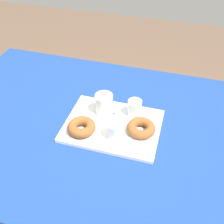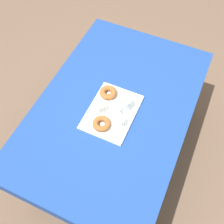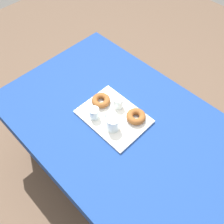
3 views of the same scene
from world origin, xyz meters
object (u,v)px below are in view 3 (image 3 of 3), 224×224
water_glass_near (94,114)px  sugar_donut_left (101,100)px  dining_table (120,129)px  donut_plate_right (136,119)px  sugar_donut_right (136,116)px  water_glass_far (118,103)px  tea_mug_left (113,123)px  serving_tray (114,117)px  donut_plate_left (101,103)px

water_glass_near → sugar_donut_left: size_ratio=0.65×
dining_table → donut_plate_right: bearing=49.9°
sugar_donut_left → sugar_donut_right: 0.25m
water_glass_far → sugar_donut_left: 0.11m
tea_mug_left → water_glass_near: (-0.13, -0.02, -0.01)m
water_glass_near → sugar_donut_right: size_ratio=0.65×
dining_table → serving_tray: serving_tray is taller
donut_plate_left → donut_plate_right: size_ratio=1.00×
tea_mug_left → sugar_donut_left: (-0.19, 0.08, -0.02)m
tea_mug_left → sugar_donut_right: bearing=68.8°
tea_mug_left → water_glass_near: size_ratio=1.56×
serving_tray → donut_plate_right: donut_plate_right is taller
donut_plate_left → water_glass_near: bearing=-63.6°
tea_mug_left → water_glass_far: tea_mug_left is taller
tea_mug_left → sugar_donut_left: size_ratio=1.01×
tea_mug_left → donut_plate_right: 0.16m
serving_tray → sugar_donut_right: size_ratio=3.44×
sugar_donut_right → water_glass_far: bearing=-177.5°
donut_plate_left → sugar_donut_right: bearing=15.1°
serving_tray → water_glass_near: bearing=-130.2°
donut_plate_right → sugar_donut_right: sugar_donut_right is taller
water_glass_far → tea_mug_left: bearing=-57.6°
serving_tray → sugar_donut_right: bearing=34.8°
water_glass_near → sugar_donut_left: (-0.05, 0.10, -0.01)m
tea_mug_left → water_glass_far: bearing=122.4°
tea_mug_left → donut_plate_left: size_ratio=0.96×
dining_table → sugar_donut_left: 0.22m
water_glass_near → water_glass_far: 0.17m
donut_plate_right → water_glass_far: bearing=-177.5°
sugar_donut_left → donut_plate_left: bearing=0.0°
water_glass_near → sugar_donut_left: water_glass_near is taller
water_glass_near → donut_plate_right: 0.26m
sugar_donut_left → donut_plate_right: 0.25m
dining_table → sugar_donut_right: sugar_donut_right is taller
serving_tray → donut_plate_right: bearing=34.8°
water_glass_far → sugar_donut_left: (-0.10, -0.06, -0.01)m
donut_plate_left → donut_plate_right: bearing=15.1°
water_glass_far → sugar_donut_left: size_ratio=0.65×
donut_plate_left → sugar_donut_right: (0.24, 0.07, 0.02)m
serving_tray → sugar_donut_right: (0.11, 0.08, 0.04)m
tea_mug_left → water_glass_far: 0.17m
water_glass_far → sugar_donut_left: water_glass_far is taller
water_glass_far → dining_table: bearing=-37.4°
water_glass_near → water_glass_far: bearing=74.4°
serving_tray → donut_plate_left: (-0.13, 0.01, 0.01)m
serving_tray → water_glass_far: (-0.03, 0.07, 0.04)m
dining_table → serving_tray: 0.11m
dining_table → water_glass_near: bearing=-143.0°
donut_plate_right → sugar_donut_left: bearing=-164.9°
serving_tray → tea_mug_left: size_ratio=3.41×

